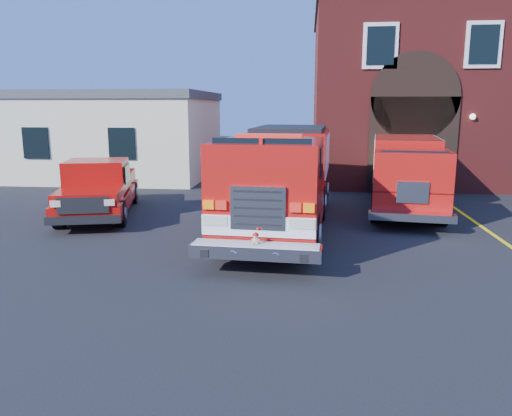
# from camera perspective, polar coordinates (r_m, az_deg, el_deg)

# --- Properties ---
(ground) EXTENTS (100.00, 100.00, 0.00)m
(ground) POSITION_cam_1_polar(r_m,az_deg,el_deg) (12.98, 0.54, -4.58)
(ground) COLOR black
(ground) RESTS_ON ground
(parking_stripe_near) EXTENTS (0.12, 3.00, 0.01)m
(parking_stripe_near) POSITION_cam_1_polar(r_m,az_deg,el_deg) (14.88, 26.77, -3.72)
(parking_stripe_near) COLOR yellow
(parking_stripe_near) RESTS_ON ground
(parking_stripe_mid) EXTENTS (0.12, 3.00, 0.01)m
(parking_stripe_mid) POSITION_cam_1_polar(r_m,az_deg,el_deg) (17.64, 23.38, -1.21)
(parking_stripe_mid) COLOR yellow
(parking_stripe_mid) RESTS_ON ground
(parking_stripe_far) EXTENTS (0.12, 3.00, 0.01)m
(parking_stripe_far) POSITION_cam_1_polar(r_m,az_deg,el_deg) (20.46, 20.92, 0.63)
(parking_stripe_far) COLOR yellow
(parking_stripe_far) RESTS_ON ground
(fire_station) EXTENTS (15.20, 10.20, 8.45)m
(fire_station) POSITION_cam_1_polar(r_m,az_deg,el_deg) (27.55, 22.92, 11.99)
(fire_station) COLOR maroon
(fire_station) RESTS_ON ground
(side_building) EXTENTS (10.20, 8.20, 4.35)m
(side_building) POSITION_cam_1_polar(r_m,az_deg,el_deg) (27.40, -16.06, 8.15)
(side_building) COLOR beige
(side_building) RESTS_ON ground
(fire_engine) EXTENTS (3.28, 9.74, 2.95)m
(fire_engine) POSITION_cam_1_polar(r_m,az_deg,el_deg) (15.12, 3.04, 3.64)
(fire_engine) COLOR black
(fire_engine) RESTS_ON ground
(pickup_truck) EXTENTS (3.38, 6.08, 1.88)m
(pickup_truck) POSITION_cam_1_polar(r_m,az_deg,el_deg) (17.55, -17.49, 2.11)
(pickup_truck) COLOR black
(pickup_truck) RESTS_ON ground
(secondary_truck) EXTENTS (3.34, 7.87, 2.47)m
(secondary_truck) POSITION_cam_1_polar(r_m,az_deg,el_deg) (18.68, 16.80, 4.10)
(secondary_truck) COLOR black
(secondary_truck) RESTS_ON ground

